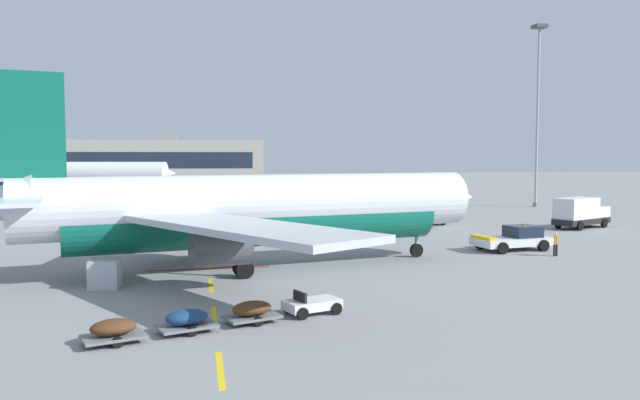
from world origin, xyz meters
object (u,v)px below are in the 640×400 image
Objects in this scene: airliner_foreground at (253,209)px; catering_truck at (157,215)px; fuel_service_truck at (580,212)px; pushback_tug at (514,239)px; ground_crew_worker at (556,243)px; uld_cargo_container at (105,274)px; baggage_train at (221,315)px; apron_light_mast_far at (538,95)px; airliner_mid_left at (71,176)px; ground_power_truck at (425,211)px.

airliner_foreground is 23.01m from catering_truck.
pushback_tug is at bearing -138.47° from fuel_service_truck.
fuel_service_truck is 4.15× the size of ground_crew_worker.
uld_cargo_container is (-31.16, -5.30, -0.22)m from ground_crew_worker.
fuel_service_truck reaches higher than baggage_train.
baggage_train is 75.46m from apron_light_mast_far.
apron_light_mast_far is at bearing 21.84° from catering_truck.
airliner_mid_left reaches higher than uld_cargo_container.
catering_truck is 0.64× the size of baggage_train.
apron_light_mast_far is (9.81, 25.72, 14.52)m from fuel_service_truck.
airliner_foreground reaches higher than ground_power_truck.
airliner_mid_left reaches higher than ground_power_truck.
uld_cargo_container reaches higher than baggage_train.
fuel_service_truck reaches higher than pushback_tug.
airliner_foreground is 22.66m from ground_crew_worker.
baggage_train is at bearing -140.76° from fuel_service_truck.
fuel_service_truck is at bearing 25.90° from uld_cargo_container.
catering_truck is at bearing 145.21° from ground_crew_worker.
airliner_mid_left reaches higher than airliner_foreground.
airliner_foreground is at bearing -168.15° from pushback_tug.
ground_crew_worker is (1.49, -3.46, 0.12)m from pushback_tug.
airliner_foreground is 19.56× the size of ground_crew_worker.
pushback_tug is at bearing 113.31° from ground_crew_worker.
apron_light_mast_far is (53.60, 46.98, 15.36)m from uld_cargo_container.
pushback_tug is at bearing -31.35° from catering_truck.
ground_crew_worker is 31.61m from uld_cargo_container.
ground_crew_worker is 49.70m from apron_light_mast_far.
pushback_tug reaches higher than baggage_train.
uld_cargo_container is 0.07× the size of apron_light_mast_far.
airliner_mid_left is 20.16× the size of ground_crew_worker.
uld_cargo_container is at bearing -137.77° from ground_power_truck.
fuel_service_truck is 31.12m from apron_light_mast_far.
ground_power_truck is at bearing 47.33° from airliner_foreground.
catering_truck reaches higher than uld_cargo_container.
ground_power_truck reaches higher than ground_crew_worker.
ground_power_truck is 38.84m from uld_cargo_container.
ground_power_truck is 0.26× the size of apron_light_mast_far.
baggage_train is 29.13m from ground_crew_worker.
baggage_train is (-37.70, -30.79, -1.11)m from fuel_service_truck.
apron_light_mast_far is at bearing 61.71° from ground_crew_worker.
airliner_foreground is at bearing -71.06° from airliner_mid_left.
uld_cargo_container is (-8.71, -4.36, -3.15)m from airliner_foreground.
pushback_tug is 0.88× the size of catering_truck.
ground_power_truck reaches higher than uld_cargo_container.
catering_truck is 27.42m from ground_power_truck.
ground_crew_worker is 1.03× the size of uld_cargo_container.
pushback_tug is at bearing -55.81° from airliner_mid_left.
catering_truck is 4.26× the size of uld_cargo_container.
airliner_mid_left is 20.85× the size of uld_cargo_container.
baggage_train is 6.66× the size of uld_cargo_container.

